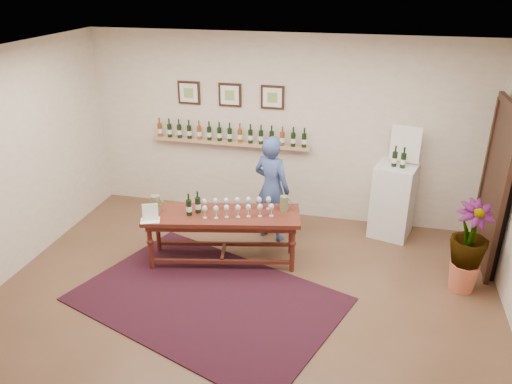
% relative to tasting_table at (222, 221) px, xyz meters
% --- Properties ---
extents(ground, '(6.00, 6.00, 0.00)m').
position_rel_tasting_table_xyz_m(ground, '(0.47, -0.88, -0.60)').
color(ground, brown).
rests_on(ground, ground).
extents(room_shell, '(6.00, 6.00, 6.00)m').
position_rel_tasting_table_xyz_m(room_shell, '(2.58, 0.98, 0.52)').
color(room_shell, beige).
rests_on(room_shell, ground).
extents(rug, '(3.49, 2.90, 0.02)m').
position_rel_tasting_table_xyz_m(rug, '(0.07, -0.88, -0.60)').
color(rug, '#4A0F0D').
rests_on(rug, ground).
extents(tasting_table, '(2.10, 1.04, 0.71)m').
position_rel_tasting_table_xyz_m(tasting_table, '(0.00, 0.00, 0.00)').
color(tasting_table, '#401B10').
rests_on(tasting_table, ground).
extents(table_glasses, '(1.33, 0.69, 0.18)m').
position_rel_tasting_table_xyz_m(table_glasses, '(0.19, 0.06, 0.20)').
color(table_glasses, silver).
rests_on(table_glasses, tasting_table).
extents(table_bottles, '(0.28, 0.20, 0.27)m').
position_rel_tasting_table_xyz_m(table_bottles, '(-0.35, -0.09, 0.24)').
color(table_bottles, black).
rests_on(table_bottles, tasting_table).
extents(pitcher_left, '(0.18, 0.18, 0.22)m').
position_rel_tasting_table_xyz_m(pitcher_left, '(-0.85, -0.14, 0.22)').
color(pitcher_left, '#636D44').
rests_on(pitcher_left, tasting_table).
extents(pitcher_right, '(0.15, 0.15, 0.20)m').
position_rel_tasting_table_xyz_m(pitcher_right, '(0.76, 0.28, 0.21)').
color(pitcher_right, '#636D44').
rests_on(pitcher_right, tasting_table).
extents(menu_card, '(0.28, 0.25, 0.22)m').
position_rel_tasting_table_xyz_m(menu_card, '(-0.82, -0.38, 0.21)').
color(menu_card, white).
rests_on(menu_card, tasting_table).
extents(display_pedestal, '(0.66, 0.66, 1.08)m').
position_rel_tasting_table_xyz_m(display_pedestal, '(2.18, 1.30, -0.06)').
color(display_pedestal, silver).
rests_on(display_pedestal, ground).
extents(pedestal_bottles, '(0.32, 0.16, 0.31)m').
position_rel_tasting_table_xyz_m(pedestal_bottles, '(2.19, 1.24, 0.64)').
color(pedestal_bottles, black).
rests_on(pedestal_bottles, display_pedestal).
extents(info_sign, '(0.41, 0.13, 0.57)m').
position_rel_tasting_table_xyz_m(info_sign, '(2.26, 1.41, 0.77)').
color(info_sign, white).
rests_on(info_sign, display_pedestal).
extents(potted_plant, '(0.64, 0.64, 1.01)m').
position_rel_tasting_table_xyz_m(potted_plant, '(3.03, 0.05, -0.01)').
color(potted_plant, '#C45F41').
rests_on(potted_plant, ground).
extents(person, '(0.66, 0.55, 1.55)m').
position_rel_tasting_table_xyz_m(person, '(0.49, 0.80, 0.17)').
color(person, '#35497F').
rests_on(person, ground).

